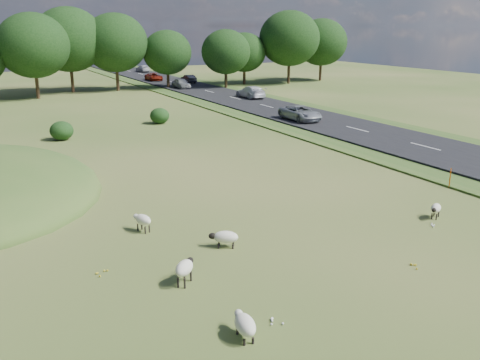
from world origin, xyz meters
The scene contains 16 objects.
ground centered at (0.00, 20.00, 0.00)m, with size 160.00×160.00×0.00m, color #32581B.
road centered at (20.00, 30.00, 0.12)m, with size 8.00×150.00×0.25m, color black.
treeline centered at (-1.06, 55.44, 6.57)m, with size 96.28×14.66×11.70m.
shrubs centered at (-3.76, 27.20, 0.76)m, with size 22.30×7.00×1.56m.
marker_post centered at (13.63, -0.03, 0.60)m, with size 0.06×0.06×1.20m, color #D8590C.
sheep_0 centered at (-4.50, -4.15, 0.63)m, with size 1.15×1.18×0.91m.
sheep_1 centered at (-4.22, -8.30, 0.48)m, with size 0.73×1.35×0.76m.
sheep_2 centered at (-1.74, -1.81, 0.46)m, with size 1.29×1.02×0.74m.
sheep_3 centered at (-4.28, 1.57, 0.57)m, with size 0.80×1.18×0.82m.
sheep_4 centered at (8.96, -3.35, 0.51)m, with size 1.03×0.82×0.74m.
car_0 centered at (21.90, 60.33, 0.89)m, with size 1.35×3.88×1.28m, color black.
car_2 centered at (18.10, 22.30, 0.96)m, with size 2.35×5.09×1.41m, color #9B9EA2.
car_3 centered at (18.10, 53.89, 0.96)m, with size 1.68×4.17×1.42m, color #9EA1A5.
car_4 centered at (21.90, 84.50, 0.92)m, with size 1.88×4.62×1.34m, color silver.
car_6 centered at (18.10, 66.41, 0.87)m, with size 2.05×4.44×1.23m, color maroon.
car_7 centered at (21.90, 39.40, 1.00)m, with size 2.09×5.14×1.49m, color white.
Camera 1 is at (-10.88, -20.81, 9.08)m, focal length 40.00 mm.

